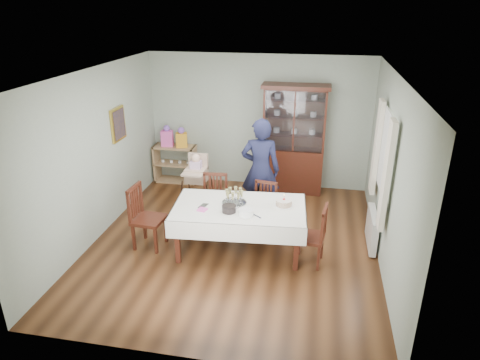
% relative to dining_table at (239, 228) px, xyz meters
% --- Properties ---
extents(floor, '(5.00, 5.00, 0.00)m').
position_rel_dining_table_xyz_m(floor, '(-0.12, 0.21, -0.38)').
color(floor, '#593319').
rests_on(floor, ground).
extents(room_shell, '(5.00, 5.00, 5.00)m').
position_rel_dining_table_xyz_m(room_shell, '(-0.12, 0.75, 1.32)').
color(room_shell, '#9EAA99').
rests_on(room_shell, floor).
extents(dining_table, '(2.08, 1.30, 0.76)m').
position_rel_dining_table_xyz_m(dining_table, '(0.00, 0.00, 0.00)').
color(dining_table, '#451811').
rests_on(dining_table, floor).
extents(china_cabinet, '(1.30, 0.48, 2.18)m').
position_rel_dining_table_xyz_m(china_cabinet, '(0.63, 2.47, 0.74)').
color(china_cabinet, '#451811').
rests_on(china_cabinet, floor).
extents(sideboard, '(0.90, 0.38, 0.80)m').
position_rel_dining_table_xyz_m(sideboard, '(-1.87, 2.49, 0.02)').
color(sideboard, tan).
rests_on(sideboard, floor).
extents(picture_frame, '(0.04, 0.48, 0.58)m').
position_rel_dining_table_xyz_m(picture_frame, '(-2.34, 1.01, 1.27)').
color(picture_frame, gold).
rests_on(picture_frame, room_shell).
extents(window, '(0.04, 1.02, 1.22)m').
position_rel_dining_table_xyz_m(window, '(2.10, 0.51, 1.17)').
color(window, white).
rests_on(window, room_shell).
extents(curtain_left, '(0.07, 0.30, 1.55)m').
position_rel_dining_table_xyz_m(curtain_left, '(2.04, -0.11, 1.07)').
color(curtain_left, silver).
rests_on(curtain_left, room_shell).
extents(curtain_right, '(0.07, 0.30, 1.55)m').
position_rel_dining_table_xyz_m(curtain_right, '(2.04, 1.13, 1.07)').
color(curtain_right, silver).
rests_on(curtain_right, room_shell).
extents(radiator, '(0.10, 0.80, 0.55)m').
position_rel_dining_table_xyz_m(radiator, '(2.04, 0.51, -0.08)').
color(radiator, white).
rests_on(radiator, floor).
extents(chair_far_left, '(0.47, 0.47, 0.96)m').
position_rel_dining_table_xyz_m(chair_far_left, '(-0.54, 0.59, -0.10)').
color(chair_far_left, '#451811').
rests_on(chair_far_left, floor).
extents(chair_far_right, '(0.46, 0.46, 0.89)m').
position_rel_dining_table_xyz_m(chair_far_right, '(0.29, 0.58, -0.12)').
color(chair_far_right, '#451811').
rests_on(chair_far_right, floor).
extents(chair_end_left, '(0.49, 0.49, 1.02)m').
position_rel_dining_table_xyz_m(chair_end_left, '(-1.44, -0.14, -0.08)').
color(chair_end_left, '#451811').
rests_on(chair_end_left, floor).
extents(chair_end_right, '(0.47, 0.47, 0.93)m').
position_rel_dining_table_xyz_m(chair_end_right, '(1.10, -0.15, -0.11)').
color(chair_end_right, '#451811').
rests_on(chair_end_right, floor).
extents(woman, '(0.70, 0.48, 1.85)m').
position_rel_dining_table_xyz_m(woman, '(0.16, 1.14, 0.54)').
color(woman, '#161832').
rests_on(woman, floor).
extents(high_chair, '(0.51, 0.51, 1.11)m').
position_rel_dining_table_xyz_m(high_chair, '(-1.03, 1.23, 0.05)').
color(high_chair, black).
rests_on(high_chair, floor).
extents(champagne_tray, '(0.38, 0.38, 0.23)m').
position_rel_dining_table_xyz_m(champagne_tray, '(-0.10, 0.09, 0.45)').
color(champagne_tray, silver).
rests_on(champagne_tray, dining_table).
extents(birthday_cake, '(0.28, 0.28, 0.19)m').
position_rel_dining_table_xyz_m(birthday_cake, '(0.66, 0.14, 0.43)').
color(birthday_cake, white).
rests_on(birthday_cake, dining_table).
extents(plate_stack_dark, '(0.26, 0.26, 0.10)m').
position_rel_dining_table_xyz_m(plate_stack_dark, '(-0.12, -0.20, 0.42)').
color(plate_stack_dark, black).
rests_on(plate_stack_dark, dining_table).
extents(plate_stack_white, '(0.26, 0.26, 0.09)m').
position_rel_dining_table_xyz_m(plate_stack_white, '(0.15, -0.27, 0.42)').
color(plate_stack_white, white).
rests_on(plate_stack_white, dining_table).
extents(napkin_stack, '(0.15, 0.15, 0.02)m').
position_rel_dining_table_xyz_m(napkin_stack, '(-0.52, -0.22, 0.38)').
color(napkin_stack, '#ED57B6').
rests_on(napkin_stack, dining_table).
extents(cutlery, '(0.16, 0.20, 0.01)m').
position_rel_dining_table_xyz_m(cutlery, '(-0.58, -0.09, 0.38)').
color(cutlery, silver).
rests_on(cutlery, dining_table).
extents(cake_knife, '(0.23, 0.19, 0.01)m').
position_rel_dining_table_xyz_m(cake_knife, '(0.27, -0.24, 0.38)').
color(cake_knife, silver).
rests_on(cake_knife, dining_table).
extents(gift_bag_pink, '(0.26, 0.19, 0.45)m').
position_rel_dining_table_xyz_m(gift_bag_pink, '(-2.01, 2.47, 0.61)').
color(gift_bag_pink, '#ED57B6').
rests_on(gift_bag_pink, sideboard).
extents(gift_bag_orange, '(0.26, 0.22, 0.42)m').
position_rel_dining_table_xyz_m(gift_bag_orange, '(-1.70, 2.47, 0.60)').
color(gift_bag_orange, gold).
rests_on(gift_bag_orange, sideboard).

